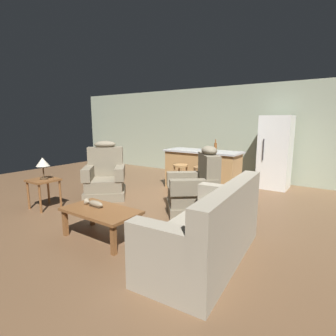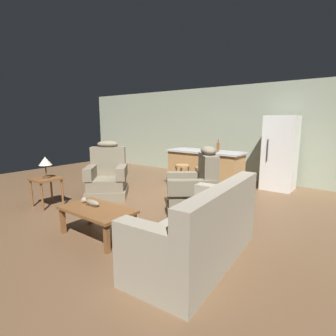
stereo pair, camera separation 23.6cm
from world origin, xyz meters
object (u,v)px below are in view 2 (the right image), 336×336
at_px(couch, 201,233).
at_px(recliner_near_island, 195,190).
at_px(recliner_near_lamp, 107,177).
at_px(coffee_table, 97,212).
at_px(end_table, 46,183).
at_px(bottle_tall_green, 218,147).
at_px(fish_figurine, 91,202).
at_px(bar_stool_right, 202,177).
at_px(bar_stool_left, 182,174).
at_px(kitchen_island, 205,171).
at_px(table_lamp, 45,162).
at_px(refrigerator, 280,153).

xyz_separation_m(couch, recliner_near_island, (-0.92, 1.36, 0.08)).
bearing_deg(recliner_near_lamp, coffee_table, 4.50).
relative_size(end_table, bottle_tall_green, 2.07).
relative_size(fish_figurine, recliner_near_lamp, 0.28).
bearing_deg(bar_stool_right, couch, -60.28).
xyz_separation_m(coffee_table, recliner_near_lamp, (-1.54, 1.48, 0.06)).
bearing_deg(bar_stool_left, coffee_table, -84.08).
xyz_separation_m(recliner_near_lamp, recliner_near_island, (2.12, 0.22, 0.00)).
height_order(coffee_table, recliner_near_island, recliner_near_island).
relative_size(bar_stool_left, bar_stool_right, 1.00).
distance_m(fish_figurine, bar_stool_right, 2.52).
bearing_deg(kitchen_island, coffee_table, -89.14).
bearing_deg(bottle_tall_green, table_lamp, -125.96).
distance_m(couch, recliner_near_island, 1.65).
bearing_deg(coffee_table, bottle_tall_green, 85.38).
xyz_separation_m(recliner_near_island, table_lamp, (-2.43, -1.43, 0.45)).
bearing_deg(bottle_tall_green, couch, -66.49).
bearing_deg(bar_stool_left, bottle_tall_green, 52.11).
xyz_separation_m(couch, recliner_near_lamp, (-3.04, 1.14, 0.08)).
height_order(recliner_near_lamp, kitchen_island, recliner_near_lamp).
relative_size(fish_figurine, recliner_near_island, 0.28).
relative_size(kitchen_island, bar_stool_right, 2.65).
xyz_separation_m(fish_figurine, bar_stool_right, (0.43, 2.48, 0.01)).
distance_m(couch, kitchen_island, 3.21).
bearing_deg(recliner_near_island, table_lamp, -8.53).
relative_size(end_table, refrigerator, 0.32).
xyz_separation_m(table_lamp, refrigerator, (3.15, 4.07, 0.01)).
bearing_deg(recliner_near_lamp, refrigerator, 93.56).
distance_m(end_table, refrigerator, 5.19).
xyz_separation_m(couch, bar_stool_left, (-1.76, 2.18, 0.13)).
bearing_deg(couch, bottle_tall_green, -70.73).
height_order(fish_figurine, kitchen_island, kitchen_island).
bearing_deg(couch, end_table, -3.15).
bearing_deg(bottle_tall_green, coffee_table, -94.62).
relative_size(fish_figurine, refrigerator, 0.19).
height_order(recliner_near_lamp, refrigerator, refrigerator).
relative_size(couch, bottle_tall_green, 7.23).
height_order(bar_stool_left, refrigerator, refrigerator).
bearing_deg(coffee_table, fish_figurine, 168.02).
distance_m(recliner_near_lamp, bottle_tall_green, 2.56).
distance_m(end_table, kitchen_island, 3.41).
bearing_deg(recliner_near_island, bottle_tall_green, -116.78).
bearing_deg(fish_figurine, refrigerator, 71.08).
bearing_deg(bottle_tall_green, end_table, -126.30).
xyz_separation_m(end_table, bar_stool_left, (1.62, 2.25, 0.01)).
distance_m(end_table, bottle_tall_green, 3.66).
bearing_deg(bar_stool_left, recliner_near_lamp, -140.95).
distance_m(fish_figurine, kitchen_island, 3.11).
bearing_deg(kitchen_island, bar_stool_left, -108.78).
relative_size(recliner_near_lamp, bottle_tall_green, 4.44).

